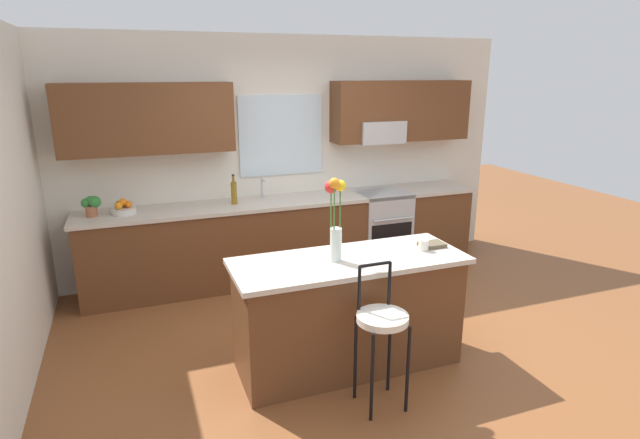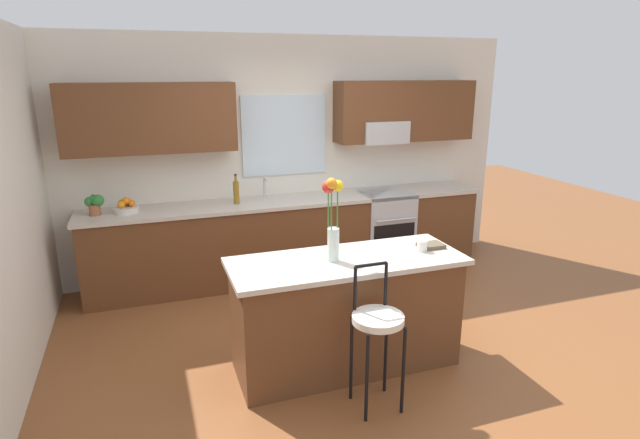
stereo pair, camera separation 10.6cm
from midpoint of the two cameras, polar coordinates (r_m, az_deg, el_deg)
ground_plane at (r=4.66m, az=3.80°, el=-13.65°), size 14.00×14.00×0.00m
back_wall_assembly at (r=5.98m, az=-3.23°, el=8.41°), size 5.60×0.50×2.70m
counter_run at (r=5.94m, az=-2.54°, el=-1.98°), size 4.56×0.64×0.92m
sink_faucet at (r=5.84m, az=-5.63°, el=3.72°), size 0.02×0.13×0.23m
oven_range at (r=6.32m, az=7.48°, el=-1.01°), size 0.60×0.64×0.92m
kitchen_island at (r=4.16m, az=3.67°, el=-10.26°), size 1.83×0.70×0.92m
bar_stool_near at (r=3.63m, az=7.22°, el=-11.51°), size 0.36×0.36×1.04m
flower_vase at (r=3.82m, az=2.20°, el=0.39°), size 0.15×0.15×0.65m
mug_ceramic at (r=4.21m, az=11.98°, el=-2.88°), size 0.08×0.08×0.09m
cookbook at (r=4.32m, az=12.87°, el=-2.83°), size 0.20×0.15×0.03m
fruit_bowl_oranges at (r=5.58m, az=-20.16°, el=1.28°), size 0.24×0.24×0.16m
bottle_olive_oil at (r=5.64m, az=-8.74°, el=3.05°), size 0.06×0.06×0.33m
potted_plant_small at (r=5.57m, az=-23.20°, el=1.65°), size 0.19×0.13×0.21m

